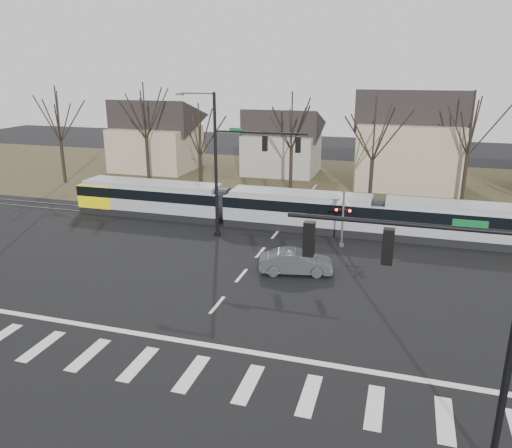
# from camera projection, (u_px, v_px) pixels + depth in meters

# --- Properties ---
(ground) EXTENTS (140.00, 140.00, 0.00)m
(ground) POSITION_uv_depth(u_px,v_px,m) (202.00, 323.00, 24.02)
(ground) COLOR black
(grass_verge) EXTENTS (140.00, 28.00, 0.01)m
(grass_verge) POSITION_uv_depth(u_px,v_px,m) (318.00, 183.00, 53.26)
(grass_verge) COLOR #38331E
(grass_verge) RESTS_ON ground
(crosswalk) EXTENTS (27.00, 2.60, 0.01)m
(crosswalk) POSITION_uv_depth(u_px,v_px,m) (165.00, 369.00, 20.37)
(crosswalk) COLOR silver
(crosswalk) RESTS_ON ground
(stop_line) EXTENTS (28.00, 0.35, 0.01)m
(stop_line) POSITION_uv_depth(u_px,v_px,m) (187.00, 342.00, 22.38)
(stop_line) COLOR silver
(stop_line) RESTS_ON ground
(lane_dashes) EXTENTS (0.18, 30.00, 0.01)m
(lane_dashes) POSITION_uv_depth(u_px,v_px,m) (282.00, 226.00, 38.64)
(lane_dashes) COLOR silver
(lane_dashes) RESTS_ON ground
(rail_pair) EXTENTS (90.00, 1.52, 0.06)m
(rail_pair) POSITION_uv_depth(u_px,v_px,m) (281.00, 227.00, 38.45)
(rail_pair) COLOR #59595E
(rail_pair) RESTS_ON ground
(tram) EXTENTS (36.93, 2.74, 2.80)m
(tram) POSITION_uv_depth(u_px,v_px,m) (298.00, 209.00, 37.85)
(tram) COLOR gray
(tram) RESTS_ON ground
(sedan) EXTENTS (3.30, 4.94, 1.42)m
(sedan) POSITION_uv_depth(u_px,v_px,m) (296.00, 262.00, 29.65)
(sedan) COLOR #3D4043
(sedan) RESTS_ON ground
(signal_pole_near_right) EXTENTS (6.72, 0.44, 8.00)m
(signal_pole_near_right) POSITION_uv_depth(u_px,v_px,m) (444.00, 309.00, 14.22)
(signal_pole_near_right) COLOR black
(signal_pole_near_right) RESTS_ON ground
(signal_pole_far) EXTENTS (9.28, 0.44, 10.20)m
(signal_pole_far) POSITION_uv_depth(u_px,v_px,m) (237.00, 160.00, 34.40)
(signal_pole_far) COLOR black
(signal_pole_far) RESTS_ON ground
(rail_crossing_signal) EXTENTS (1.08, 0.36, 4.00)m
(rail_crossing_signal) POSITION_uv_depth(u_px,v_px,m) (343.00, 220.00, 33.78)
(rail_crossing_signal) COLOR #59595B
(rail_crossing_signal) RESTS_ON ground
(tree_row) EXTENTS (59.20, 7.20, 10.00)m
(tree_row) POSITION_uv_depth(u_px,v_px,m) (330.00, 145.00, 45.74)
(tree_row) COLOR black
(tree_row) RESTS_ON ground
(house_a) EXTENTS (9.72, 8.64, 8.60)m
(house_a) POSITION_uv_depth(u_px,v_px,m) (156.00, 132.00, 59.25)
(house_a) COLOR gray
(house_a) RESTS_ON ground
(house_b) EXTENTS (8.64, 7.56, 7.65)m
(house_b) POSITION_uv_depth(u_px,v_px,m) (282.00, 139.00, 57.10)
(house_b) COLOR gray
(house_b) RESTS_ON ground
(house_c) EXTENTS (10.80, 8.64, 10.10)m
(house_c) POSITION_uv_depth(u_px,v_px,m) (410.00, 136.00, 50.14)
(house_c) COLOR gray
(house_c) RESTS_ON ground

